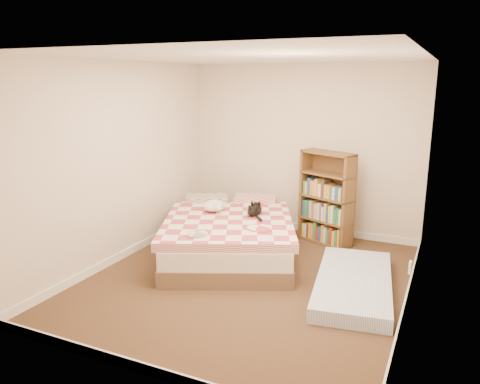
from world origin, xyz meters
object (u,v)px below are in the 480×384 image
at_px(black_cat, 256,210).
at_px(white_dog, 214,206).
at_px(bed, 230,234).
at_px(bookshelf, 326,208).
at_px(floor_mattress, 354,284).

distance_m(black_cat, white_dog, 0.57).
bearing_deg(bed, white_dog, 140.45).
xyz_separation_m(bookshelf, floor_mattress, (0.69, -1.42, -0.42)).
height_order(floor_mattress, black_cat, black_cat).
height_order(bookshelf, floor_mattress, bookshelf).
relative_size(bed, floor_mattress, 1.51).
distance_m(bookshelf, black_cat, 1.09).
distance_m(bed, white_dog, 0.44).
relative_size(bed, bookshelf, 2.01).
xyz_separation_m(bed, black_cat, (0.29, 0.19, 0.32)).
height_order(bed, floor_mattress, bed).
bearing_deg(black_cat, bookshelf, 31.84).
xyz_separation_m(bed, bookshelf, (1.04, 0.97, 0.23)).
height_order(bed, white_dog, white_dog).
distance_m(floor_mattress, black_cat, 1.66).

